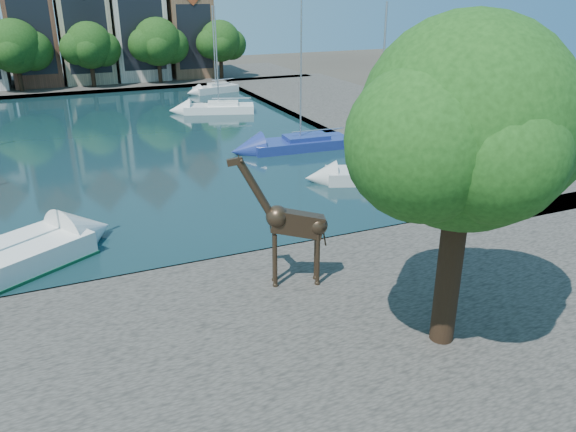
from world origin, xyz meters
name	(u,v)px	position (x,y,z in m)	size (l,w,h in m)	color
ground	(167,277)	(0.00, 0.00, 0.00)	(160.00, 160.00, 0.00)	#38332B
water_basin	(103,144)	(0.00, 24.00, 0.04)	(38.00, 50.00, 0.08)	black
near_quay	(212,365)	(0.00, -7.00, 0.25)	(50.00, 14.00, 0.50)	#534E48
far_quay	(74,83)	(0.00, 56.00, 0.25)	(60.00, 16.00, 0.50)	#534E48
right_quay	(374,115)	(25.00, 24.00, 0.25)	(14.00, 52.00, 0.50)	#534E48
plane_tree	(469,131)	(7.62, -9.01, 7.67)	(8.32, 6.40, 10.62)	#332114
townhouse_center	(29,17)	(-4.00, 55.99, 8.36)	(5.44, 9.18, 16.93)	brown
townhouse_east_inner	(82,21)	(2.00, 55.99, 7.73)	(5.94, 9.18, 15.79)	tan
townhouse_east_mid	(135,17)	(8.50, 55.99, 8.10)	(6.43, 9.18, 16.65)	beige
townhouse_east_end	(186,24)	(15.00, 55.99, 7.11)	(5.44, 9.18, 14.43)	brown
far_tree_mid_west	(16,48)	(-5.89, 50.49, 5.29)	(7.80, 6.00, 8.00)	#332114
far_tree_mid_east	(90,47)	(2.10, 50.49, 5.13)	(7.02, 5.40, 7.52)	#332114
far_tree_east	(158,43)	(10.11, 50.49, 5.24)	(7.54, 5.80, 7.84)	#332114
far_tree_far_east	(221,42)	(18.09, 50.49, 5.08)	(6.76, 5.20, 7.36)	#332114
giraffe_statue	(290,223)	(4.32, -3.39, 3.12)	(3.65, 1.51, 5.32)	#37281B
sailboat_right_a	(377,172)	(15.00, 7.33, 0.69)	(6.71, 4.28, 10.77)	beige
sailboat_right_b	(300,142)	(13.81, 16.41, 0.63)	(7.77, 3.08, 11.34)	navy
sailboat_right_c	(219,107)	(12.00, 31.90, 0.65)	(7.21, 4.38, 9.95)	white
sailboat_right_d	(216,87)	(15.00, 43.05, 0.70)	(5.48, 2.87, 9.67)	silver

